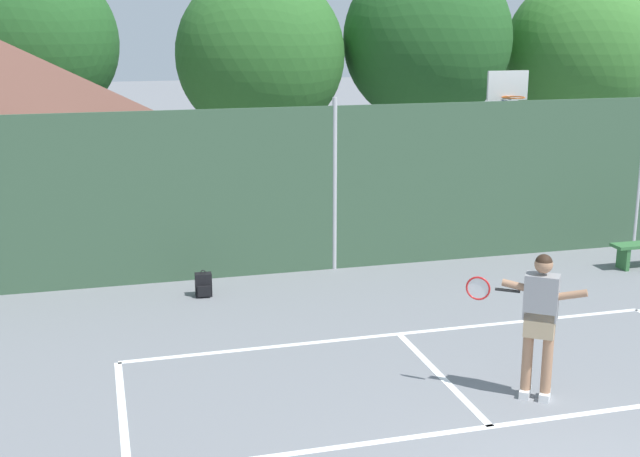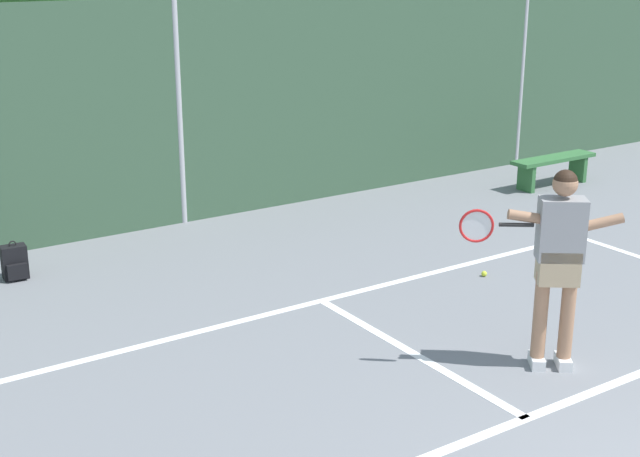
{
  "view_description": "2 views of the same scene",
  "coord_description": "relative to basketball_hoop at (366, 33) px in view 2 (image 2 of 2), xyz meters",
  "views": [
    {
      "loc": [
        -4.2,
        -5.46,
        4.57
      ],
      "look_at": [
        -1.14,
        5.8,
        1.63
      ],
      "focal_mm": 46.73,
      "sensor_mm": 36.0,
      "label": 1
    },
    {
      "loc": [
        -4.91,
        -1.9,
        3.64
      ],
      "look_at": [
        -0.25,
        5.15,
        0.96
      ],
      "focal_mm": 49.34,
      "sensor_mm": 36.0,
      "label": 2
    }
  ],
  "objects": [
    {
      "name": "chainlink_fence",
      "position": [
        -4.06,
        -1.27,
        -0.78
      ],
      "size": [
        26.09,
        0.09,
        3.21
      ],
      "color": "#38563D",
      "rests_on": "ground"
    },
    {
      "name": "basketball_hoop",
      "position": [
        0.0,
        0.0,
        0.0
      ],
      "size": [
        0.9,
        0.67,
        3.55
      ],
      "color": "#284CB2",
      "rests_on": "ground"
    },
    {
      "name": "tennis_player",
      "position": [
        -3.2,
        -7.23,
        -1.2
      ],
      "size": [
        1.25,
        0.82,
        1.85
      ],
      "color": "silver",
      "rests_on": "ground"
    },
    {
      "name": "tennis_ball",
      "position": [
        -2.06,
        -5.19,
        -2.28
      ],
      "size": [
        0.07,
        0.07,
        0.07
      ],
      "primitive_type": "sphere",
      "color": "#CCE033",
      "rests_on": "ground"
    },
    {
      "name": "backpack_black",
      "position": [
        -6.65,
        -2.24,
        -2.12
      ],
      "size": [
        0.29,
        0.26,
        0.46
      ],
      "color": "black",
      "rests_on": "ground"
    },
    {
      "name": "courtside_bench",
      "position": [
        1.77,
        -2.73,
        -1.95
      ],
      "size": [
        1.6,
        0.36,
        0.48
      ],
      "color": "#336B38",
      "rests_on": "ground"
    }
  ]
}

